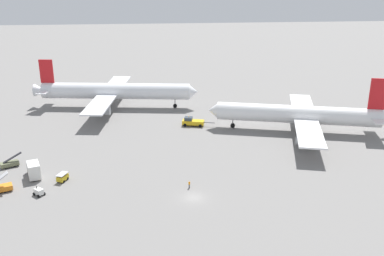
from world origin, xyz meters
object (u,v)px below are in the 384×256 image
Objects in this scene: gse_stair_truck_yellow at (0,187)px; gse_baggage_cart_trailing at (63,177)px; pushback_tug at (192,122)px; gse_belt_loader_portside at (10,163)px; airliner_being_pushed at (299,115)px; airliner_at_gate_left at (114,91)px; gse_gpu_cart_small at (39,192)px; ground_crew_marshaller_foreground at (189,184)px; gse_catering_truck_tall at (34,169)px.

gse_baggage_cart_trailing is (11.70, 3.74, -0.16)m from gse_stair_truck_yellow.
gse_belt_loader_portside reaches higher than pushback_tug.
airliner_being_pushed is 75.33m from gse_belt_loader_portside.
gse_belt_loader_portside is (-13.33, 8.54, -0.04)m from gse_baggage_cart_trailing.
pushback_tug is at bearing 165.36° from airliner_being_pushed.
airliner_at_gate_left is 20.34× the size of gse_gpu_cart_small.
gse_gpu_cart_small is 0.53× the size of gse_belt_loader_portside.
gse_baggage_cart_trailing is 0.63× the size of gse_belt_loader_portside.
pushback_tug is at bearing 40.39° from gse_stair_truck_yellow.
gse_baggage_cart_trailing is at bearing -133.60° from pushback_tug.
pushback_tug is at bearing 46.40° from gse_baggage_cart_trailing.
ground_crew_marshaller_foreground is (-33.38, -30.84, -4.00)m from airliner_being_pushed.
gse_gpu_cart_small is at bearing -131.93° from pushback_tug.
pushback_tug reaches higher than gse_baggage_cart_trailing.
airliner_being_pushed reaches higher than gse_gpu_cart_small.
airliner_being_pushed is at bearing 12.72° from gse_belt_loader_portside.
gse_baggage_cart_trailing is at bearing -98.12° from airliner_at_gate_left.
ground_crew_marshaller_foreground is at bearing -2.99° from gse_stair_truck_yellow.
gse_stair_truck_yellow is at bearing -108.70° from airliner_at_gate_left.
gse_belt_loader_portside is at bearing 97.59° from gse_stair_truck_yellow.
gse_belt_loader_portside is (-44.43, -24.12, -0.35)m from pushback_tug.
airliner_being_pushed is 9.96× the size of gse_stair_truck_yellow.
gse_catering_truck_tall is (-37.64, -29.97, 0.58)m from pushback_tug.
gse_stair_truck_yellow reaches higher than gse_gpu_cart_small.
pushback_tug is (23.50, -20.62, -4.15)m from airliner_at_gate_left.
gse_belt_loader_portside is at bearing 123.87° from gse_gpu_cart_small.
airliner_being_pushed is 30.14m from pushback_tug.
airliner_at_gate_left is at bearing 138.73° from pushback_tug.
gse_baggage_cart_trailing is (-60.05, -25.09, -3.95)m from airliner_being_pushed.
gse_catering_truck_tall reaches higher than gse_belt_loader_portside.
gse_stair_truck_yellow is (-42.79, -36.40, -0.15)m from pushback_tug.
gse_gpu_cart_small is 6.97m from gse_baggage_cart_trailing.
gse_stair_truck_yellow is 0.78× the size of gse_catering_truck_tall.
gse_gpu_cart_small reaches higher than gse_baggage_cart_trailing.
gse_stair_truck_yellow is at bearing -82.41° from gse_belt_loader_portside.
ground_crew_marshaller_foreground is at bearing -96.58° from pushback_tug.
airliner_being_pushed is at bearing -14.64° from pushback_tug.
gse_baggage_cart_trailing is 27.28m from ground_crew_marshaller_foreground.
gse_gpu_cart_small is 30.27m from ground_crew_marshaller_foreground.
airliner_at_gate_left reaches higher than gse_catering_truck_tall.
gse_baggage_cart_trailing is 1.98× the size of ground_crew_marshaller_foreground.
gse_catering_truck_tall is at bearing 51.31° from gse_stair_truck_yellow.
gse_catering_truck_tall is (-2.95, 8.66, 0.96)m from gse_gpu_cart_small.
gse_gpu_cart_small is (8.10, -2.23, -0.23)m from gse_stair_truck_yellow.
gse_stair_truck_yellow is 12.28m from gse_baggage_cart_trailing.
ground_crew_marshaller_foreground is at bearing -72.10° from airliner_at_gate_left.
airliner_being_pushed reaches higher than gse_belt_loader_portside.
gse_baggage_cart_trailing is (3.60, 5.97, 0.07)m from gse_gpu_cart_small.
gse_baggage_cart_trailing is at bearing -22.33° from gse_catering_truck_tall.
gse_catering_truck_tall is at bearing -40.75° from gse_belt_loader_portside.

